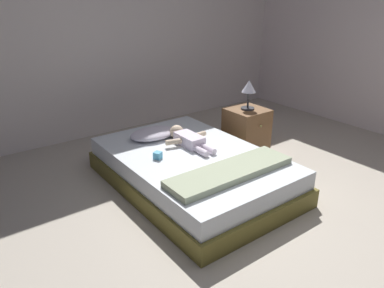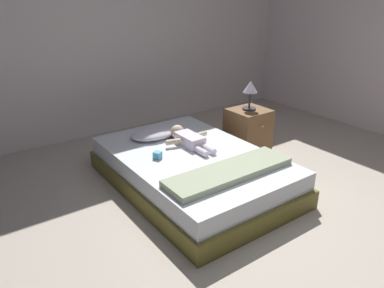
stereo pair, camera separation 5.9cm
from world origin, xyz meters
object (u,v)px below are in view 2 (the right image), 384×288
Objects in this scene: bed at (192,170)px; nightstand at (248,130)px; toy_block at (158,155)px; lamp at (250,89)px; baby at (188,139)px; toothbrush at (194,135)px; pillow at (154,133)px.

nightstand reaches higher than bed.
lamp is at bearing 9.55° from toy_block.
bed is 0.35m from baby.
lamp is at bearing 90.00° from nightstand.
nightstand is (0.79, -0.04, -0.10)m from toothbrush.
toothbrush is (0.19, 0.15, -0.05)m from baby.
lamp is 1.50m from toy_block.
baby is 1.00m from nightstand.
pillow is 4.14× the size of toothbrush.
toothbrush is at bearing 52.23° from bed.
toy_block is at bearing -155.99° from toothbrush.
toothbrush is at bearing 177.02° from nightstand.
lamp is 3.78× the size of toy_block.
lamp reaches higher than baby.
toy_block is (-0.63, -0.28, 0.03)m from toothbrush.
bed is 3.09× the size of baby.
baby is (0.11, 0.22, 0.24)m from bed.
pillow is 0.42m from baby.
bed is 16.02× the size of toothbrush.
baby is 5.18× the size of toothbrush.
toy_block is (-0.45, -0.13, -0.02)m from baby.
nightstand is (1.18, -0.26, -0.14)m from pillow.
pillow is 1.00× the size of nightstand.
pillow is at bearing 98.82° from bed.
lamp reaches higher than pillow.
nightstand is 1.52× the size of lamp.
bed is 3.86× the size of nightstand.
toy_block is (-1.43, -0.24, 0.13)m from nightstand.
toothbrush reaches higher than bed.
toothbrush is (0.38, -0.21, -0.04)m from pillow.
bed is 1.14m from nightstand.
toothbrush is at bearing 24.01° from toy_block.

